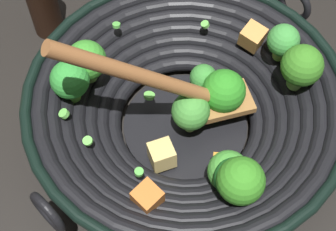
# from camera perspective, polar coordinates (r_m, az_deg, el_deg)

# --- Properties ---
(ground_plane) EXTENTS (4.00, 4.00, 0.00)m
(ground_plane) POSITION_cam_1_polar(r_m,az_deg,el_deg) (0.69, 1.94, -1.44)
(ground_plane) COLOR black
(wok) EXTENTS (0.41, 0.44, 0.23)m
(wok) POSITION_cam_1_polar(r_m,az_deg,el_deg) (0.64, 2.21, 1.04)
(wok) COLOR black
(wok) RESTS_ON ground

